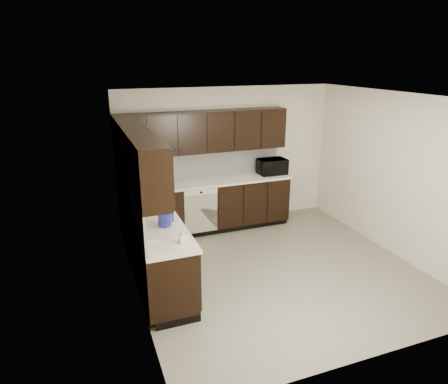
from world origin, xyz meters
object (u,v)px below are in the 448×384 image
object	(u,v)px
sink	(160,231)
blue_pitcher	(164,218)
storage_bin	(148,198)
toaster_oven	(134,183)
microwave	(272,167)

from	to	relation	value
sink	blue_pitcher	bearing A→B (deg)	-29.37
storage_bin	blue_pitcher	distance (m)	0.96
toaster_oven	storage_bin	distance (m)	0.75
sink	toaster_oven	bearing A→B (deg)	92.36
sink	toaster_oven	size ratio (longest dim) A/B	2.44
microwave	blue_pitcher	size ratio (longest dim) A/B	2.03
toaster_oven	blue_pitcher	xyz separation A→B (m)	(0.12, -1.70, 0.02)
toaster_oven	blue_pitcher	size ratio (longest dim) A/B	1.35
toaster_oven	blue_pitcher	bearing A→B (deg)	-87.99
sink	storage_bin	xyz separation A→B (m)	(0.02, 0.93, 0.14)
sink	storage_bin	world-z (taller)	sink
sink	blue_pitcher	xyz separation A→B (m)	(0.06, -0.03, 0.18)
microwave	toaster_oven	bearing A→B (deg)	179.74
toaster_oven	sink	bearing A→B (deg)	-89.81
microwave	toaster_oven	distance (m)	2.50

